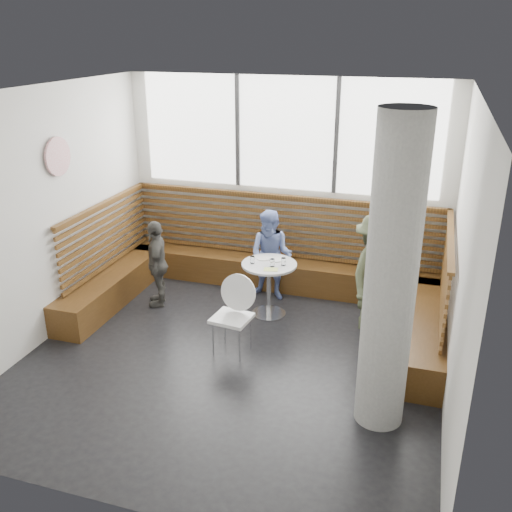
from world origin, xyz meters
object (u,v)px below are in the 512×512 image
(cafe_chair, at_px, (234,308))
(child_left, at_px, (157,263))
(adult_man, at_px, (375,273))
(concrete_column, at_px, (391,278))
(cafe_table, at_px, (269,278))
(child_back, at_px, (271,255))

(cafe_chair, bearing_deg, child_left, 155.50)
(adult_man, xyz_separation_m, child_left, (-3.09, -0.19, -0.17))
(concrete_column, height_order, cafe_table, concrete_column)
(cafe_chair, height_order, child_left, child_left)
(child_back, bearing_deg, adult_man, -13.91)
(cafe_table, distance_m, cafe_chair, 1.06)
(child_back, bearing_deg, child_left, -151.59)
(concrete_column, bearing_deg, cafe_table, 132.79)
(cafe_table, bearing_deg, cafe_chair, -98.25)
(cafe_table, bearing_deg, adult_man, 1.68)
(cafe_table, height_order, child_back, child_back)
(concrete_column, relative_size, adult_man, 1.96)
(concrete_column, xyz_separation_m, cafe_chair, (-1.90, 0.84, -1.02))
(cafe_chair, xyz_separation_m, child_back, (0.02, 1.60, 0.10))
(cafe_table, xyz_separation_m, adult_man, (1.44, 0.04, 0.25))
(cafe_table, relative_size, child_left, 0.61)
(child_left, bearing_deg, cafe_chair, 37.77)
(cafe_chair, relative_size, child_back, 0.72)
(adult_man, bearing_deg, child_back, 87.92)
(adult_man, distance_m, child_back, 1.65)
(cafe_chair, relative_size, adult_man, 0.61)
(cafe_chair, bearing_deg, adult_man, 41.17)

